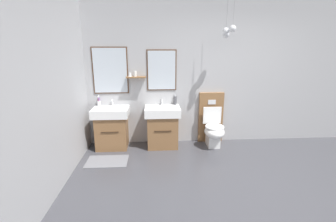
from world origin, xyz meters
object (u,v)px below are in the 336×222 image
Objects in this scene: toothbrush_cup at (99,103)px; soap_dispenser at (175,100)px; vanity_sink_right at (162,126)px; vanity_sink_left at (112,127)px; toilet at (212,126)px.

toothbrush_cup reaches higher than soap_dispenser.
vanity_sink_right is 3.70× the size of toothbrush_cup.
vanity_sink_right is at bearing 0.00° from vanity_sink_left.
vanity_sink_right is at bearing -144.06° from soap_dispenser.
toothbrush_cup reaches higher than vanity_sink_left.
vanity_sink_left is at bearing 180.00° from vanity_sink_right.
vanity_sink_left and vanity_sink_right have the same top height.
vanity_sink_left is 0.95m from vanity_sink_right.
toothbrush_cup is 1.45m from soap_dispenser.
vanity_sink_left is 1.30m from soap_dispenser.
toothbrush_cup reaches higher than vanity_sink_right.
toilet is 0.88m from soap_dispenser.
vanity_sink_right is 1.28m from toothbrush_cup.
toilet is (1.92, 0.01, -0.03)m from vanity_sink_left.
soap_dispenser is (1.45, 0.01, 0.03)m from toothbrush_cup.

